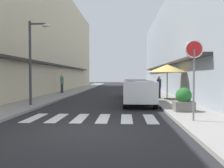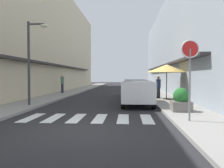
{
  "view_description": "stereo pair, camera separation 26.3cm",
  "coord_description": "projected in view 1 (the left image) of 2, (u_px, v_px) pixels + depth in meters",
  "views": [
    {
      "loc": [
        1.35,
        -7.51,
        1.72
      ],
      "look_at": [
        0.21,
        13.91,
        1.04
      ],
      "focal_mm": 38.83,
      "sensor_mm": 36.0,
      "label": 1
    },
    {
      "loc": [
        1.61,
        -7.49,
        1.72
      ],
      "look_at": [
        0.21,
        13.91,
        1.04
      ],
      "focal_mm": 38.83,
      "sensor_mm": 36.0,
      "label": 2
    }
  ],
  "objects": [
    {
      "name": "planter_corner",
      "position": [
        184.0,
        101.0,
        11.13
      ],
      "size": [
        0.88,
        0.88,
        1.08
      ],
      "color": "slate",
      "rests_on": "sidewalk_right"
    },
    {
      "name": "building_row_left",
      "position": [
        39.0,
        39.0,
        26.24
      ],
      "size": [
        5.5,
        40.82,
        11.61
      ],
      "color": "beige",
      "rests_on": "ground_plane"
    },
    {
      "name": "crosswalk",
      "position": [
        92.0,
        118.0,
        9.87
      ],
      "size": [
        5.2,
        2.2,
        0.01
      ],
      "color": "silver",
      "rests_on": "ground_plane"
    },
    {
      "name": "sidewalk_right",
      "position": [
        154.0,
        93.0,
        24.61
      ],
      "size": [
        2.25,
        60.39,
        0.12
      ],
      "primitive_type": "cube",
      "color": "gray",
      "rests_on": "ground_plane"
    },
    {
      "name": "cafe_umbrella",
      "position": [
        167.0,
        69.0,
        16.94
      ],
      "size": [
        2.79,
        2.79,
        2.43
      ],
      "color": "#262626",
      "rests_on": "sidewalk_right"
    },
    {
      "name": "building_row_right",
      "position": [
        188.0,
        47.0,
        25.42
      ],
      "size": [
        5.5,
        40.82,
        9.7
      ],
      "color": "#939EA8",
      "rests_on": "ground_plane"
    },
    {
      "name": "street_lamp",
      "position": [
        34.0,
        53.0,
        13.45
      ],
      "size": [
        1.19,
        0.28,
        4.66
      ],
      "color": "#38383D",
      "rests_on": "sidewalk_left"
    },
    {
      "name": "sidewalk_left",
      "position": [
        70.0,
        92.0,
        25.07
      ],
      "size": [
        2.25,
        60.39,
        0.12
      ],
      "primitive_type": "cube",
      "color": "gray",
      "rests_on": "ground_plane"
    },
    {
      "name": "pedestrian_walking_far",
      "position": [
        159.0,
        87.0,
        17.9
      ],
      "size": [
        0.34,
        0.34,
        1.6
      ],
      "rotation": [
        0.0,
        0.0,
        5.15
      ],
      "color": "#282B33",
      "rests_on": "sidewalk_right"
    },
    {
      "name": "parked_car_mid",
      "position": [
        135.0,
        86.0,
        19.72
      ],
      "size": [
        1.84,
        4.11,
        1.47
      ],
      "color": "#4C5156",
      "rests_on": "ground_plane"
    },
    {
      "name": "round_street_sign",
      "position": [
        194.0,
        59.0,
        8.66
      ],
      "size": [
        0.65,
        0.07,
        2.9
      ],
      "color": "slate",
      "rests_on": "sidewalk_right"
    },
    {
      "name": "pedestrian_walking_near",
      "position": [
        62.0,
        83.0,
        23.38
      ],
      "size": [
        0.34,
        0.34,
        1.8
      ],
      "rotation": [
        0.0,
        0.0,
        0.54
      ],
      "color": "#282B33",
      "rests_on": "sidewalk_left"
    },
    {
      "name": "parked_car_near",
      "position": [
        139.0,
        90.0,
        14.17
      ],
      "size": [
        1.87,
        4.51,
        1.47
      ],
      "color": "silver",
      "rests_on": "ground_plane"
    },
    {
      "name": "ground_plane",
      "position": [
        112.0,
        93.0,
        24.84
      ],
      "size": [
        94.9,
        94.9,
        0.0
      ],
      "primitive_type": "plane",
      "color": "#232326"
    }
  ]
}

